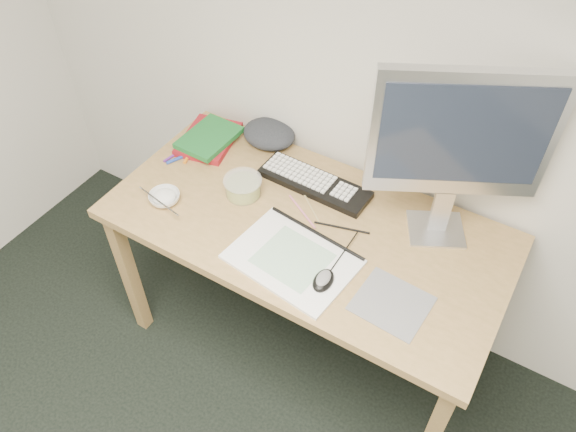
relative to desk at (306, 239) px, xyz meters
name	(u,v)px	position (x,y,z in m)	size (l,w,h in m)	color
desk	(306,239)	(0.00, 0.00, 0.00)	(1.40, 0.70, 0.75)	tan
mousepad	(392,303)	(0.39, -0.16, 0.08)	(0.22, 0.20, 0.00)	gray
sketchpad	(292,259)	(0.04, -0.17, 0.09)	(0.40, 0.28, 0.01)	white
keyboard	(315,183)	(-0.07, 0.18, 0.09)	(0.43, 0.14, 0.03)	black
monitor	(461,140)	(0.40, 0.20, 0.47)	(0.50, 0.28, 0.63)	silver
mouse	(323,278)	(0.18, -0.20, 0.11)	(0.06, 0.10, 0.03)	black
rice_bowl	(165,198)	(-0.49, -0.17, 0.10)	(0.11, 0.11, 0.04)	white
chopsticks	(159,201)	(-0.48, -0.21, 0.12)	(0.02, 0.02, 0.20)	#B6B6B8
fruit_tub	(243,187)	(-0.27, 0.01, 0.12)	(0.14, 0.14, 0.07)	gold
book_red	(209,139)	(-0.56, 0.19, 0.10)	(0.20, 0.26, 0.03)	maroon
book_green	(209,137)	(-0.54, 0.17, 0.12)	(0.17, 0.24, 0.02)	#19672A
cloth_lump	(269,134)	(-0.35, 0.31, 0.12)	(0.18, 0.15, 0.08)	#282C30
pencil_pink	(302,211)	(-0.04, 0.04, 0.09)	(0.01, 0.01, 0.18)	pink
pencil_tan	(311,207)	(-0.02, 0.07, 0.09)	(0.01, 0.01, 0.17)	tan
pencil_black	(342,228)	(0.12, 0.04, 0.09)	(0.01, 0.01, 0.19)	black
marker_blue	(183,157)	(-0.59, 0.05, 0.09)	(0.01, 0.01, 0.14)	#1F3DA8
marker_orange	(191,152)	(-0.58, 0.09, 0.09)	(0.01, 0.01, 0.14)	orange
marker_purple	(175,154)	(-0.62, 0.05, 0.09)	(0.01, 0.01, 0.12)	#63268C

